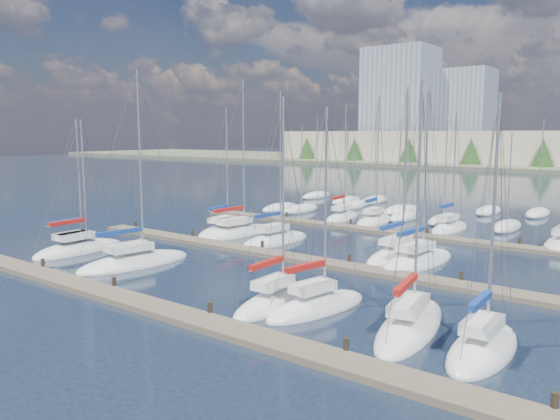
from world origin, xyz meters
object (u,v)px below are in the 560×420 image
Objects in this scene: sailboat_b at (80,250)px; sailboat_p at (449,228)px; sailboat_n at (342,217)px; sailboat_h at (224,231)px; sailboat_f at (410,326)px; sailboat_l at (418,261)px; sailboat_d at (277,301)px; sailboat_k at (398,254)px; sailboat_j at (275,240)px; sailboat_e at (317,307)px; sailboat_o at (374,221)px; sailboat_g at (483,348)px; sailboat_a at (76,249)px; sailboat_i at (238,233)px.

sailboat_b is 0.92× the size of sailboat_p.
sailboat_h is (-4.62, -13.86, -0.02)m from sailboat_n.
sailboat_f reaches higher than sailboat_h.
sailboat_l is 13.92m from sailboat_d.
sailboat_p is 13.46m from sailboat_k.
sailboat_j reaches higher than sailboat_e.
sailboat_f reaches higher than sailboat_b.
sailboat_l is 18.19m from sailboat_o.
sailboat_p is at bearing 110.58° from sailboat_g.
sailboat_j is at bearing -104.50° from sailboat_o.
sailboat_d reaches higher than sailboat_a.
sailboat_j is 6.70m from sailboat_h.
sailboat_b is at bearing 175.99° from sailboat_g.
sailboat_n reaches higher than sailboat_e.
sailboat_p is 1.01× the size of sailboat_d.
sailboat_l is 15.15m from sailboat_p.
sailboat_p is at bearing 48.48° from sailboat_a.
sailboat_l is at bearing -9.84° from sailboat_h.
sailboat_k is 1.19× the size of sailboat_e.
sailboat_j is at bearing -170.91° from sailboat_k.
sailboat_b is 0.83× the size of sailboat_l.
sailboat_n reaches higher than sailboat_p.
sailboat_j is 12.95m from sailboat_l.
sailboat_h is (3.87, 13.16, -0.00)m from sailboat_a.
sailboat_i is at bearing 65.66° from sailboat_b.
sailboat_j is at bearing 145.50° from sailboat_e.
sailboat_l reaches higher than sailboat_d.
sailboat_b is (-28.13, 0.24, -0.01)m from sailboat_f.
sailboat_h is at bearing -115.74° from sailboat_n.
sailboat_n is (-15.00, 14.38, 0.03)m from sailboat_l.
sailboat_e is at bearing -4.36° from sailboat_b.
sailboat_b is 26.19m from sailboat_l.
sailboat_d is at bearing -7.96° from sailboat_a.
sailboat_k is (8.90, -13.02, -0.00)m from sailboat_o.
sailboat_n reaches higher than sailboat_h.
sailboat_i is 22.48m from sailboat_e.
sailboat_a is 0.83× the size of sailboat_l.
sailboat_i is at bearing 153.13° from sailboat_e.
sailboat_o is at bearing 104.98° from sailboat_d.
sailboat_k reaches higher than sailboat_l.
sailboat_h is at bearing 155.75° from sailboat_e.
sailboat_j is 1.13× the size of sailboat_d.
sailboat_k is (15.63, 0.87, -0.00)m from sailboat_i.
sailboat_p is 28.15m from sailboat_e.
sailboat_k is at bearing 87.35° from sailboat_d.
sailboat_p is 1.06× the size of sailboat_e.
sailboat_k is (0.05, 15.14, -0.00)m from sailboat_d.
sailboat_i reaches higher than sailboat_d.
sailboat_d is at bearing -47.70° from sailboat_h.
sailboat_n is 1.06× the size of sailboat_h.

